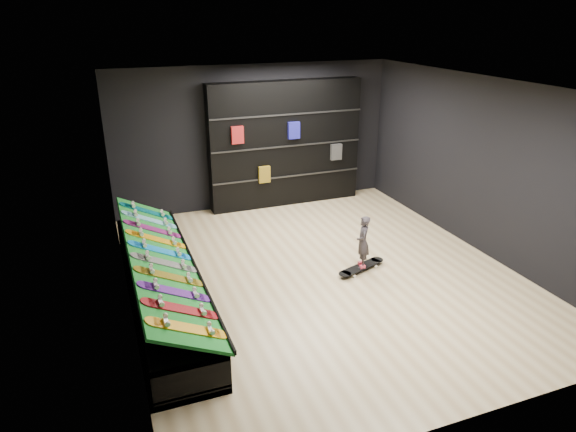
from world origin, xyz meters
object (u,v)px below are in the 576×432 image
object	(u,v)px
display_rack	(161,287)
floor_skateboard	(361,268)
back_shelving	(285,144)
child	(362,252)

from	to	relation	value
display_rack	floor_skateboard	size ratio (longest dim) A/B	4.59
back_shelving	child	bearing A→B (deg)	-89.61
child	back_shelving	bearing A→B (deg)	-154.79
floor_skateboard	child	distance (m)	0.31
display_rack	floor_skateboard	distance (m)	3.21
child	floor_skateboard	bearing A→B (deg)	180.00
floor_skateboard	back_shelving	bearing A→B (deg)	71.25
display_rack	back_shelving	xyz separation A→B (m)	(3.18, 3.32, 1.08)
back_shelving	floor_skateboard	world-z (taller)	back_shelving
back_shelving	floor_skateboard	xyz separation A→B (m)	(0.02, -3.49, -1.29)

